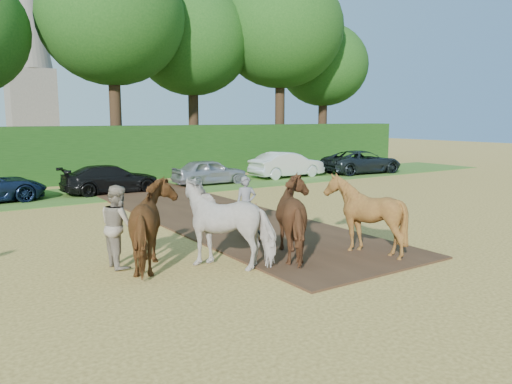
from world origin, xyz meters
name	(u,v)px	position (x,y,z in m)	size (l,w,h in m)	color
ground	(295,269)	(0.00, 0.00, 0.00)	(120.00, 120.00, 0.00)	gold
earth_strip	(208,213)	(1.50, 7.00, 0.03)	(4.50, 17.00, 0.05)	#472D1C
grass_verge	(107,193)	(0.00, 14.00, 0.01)	(50.00, 5.00, 0.03)	#38601E
hedgerow	(80,155)	(0.00, 18.50, 1.50)	(46.00, 1.60, 3.00)	#14380F
spectator_near	(118,226)	(-3.27, 2.42, 0.96)	(0.93, 0.73, 1.92)	#9E947C
plough_team	(265,219)	(-0.13, 1.01, 1.00)	(7.00, 5.31, 2.02)	brown
parked_cars	(135,176)	(1.36, 13.98, 0.70)	(36.00, 3.35, 1.49)	#A8AAAE
treeline	(25,15)	(-1.69, 21.69, 8.97)	(48.70, 10.60, 14.21)	#382616
church	(26,27)	(4.00, 55.00, 13.73)	(5.20, 5.20, 27.00)	slate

